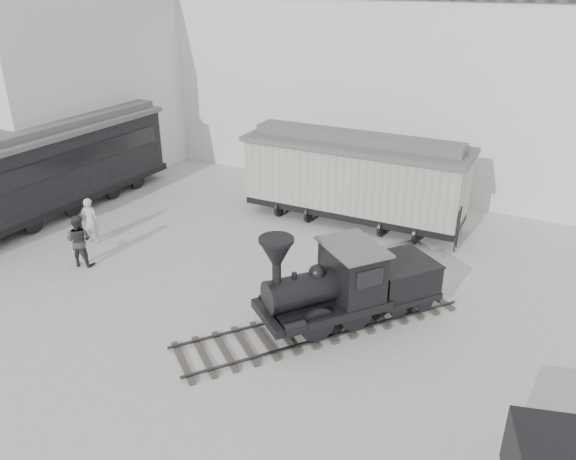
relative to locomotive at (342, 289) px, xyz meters
The scene contains 8 objects.
ground 4.25m from the locomotive, 122.11° to the right, with size 90.00×90.00×0.00m, color #9E9E9B.
north_wall 12.53m from the locomotive, 100.77° to the left, with size 34.00×2.51×11.00m.
west_pavilion 18.22m from the locomotive, 158.78° to the left, with size 7.00×12.11×9.00m.
locomotive is the anchor object (origin of this frame).
boxcar 7.26m from the locomotive, 109.51° to the left, with size 8.67×2.89×3.53m.
passenger_coach 13.63m from the locomotive, behind, with size 3.00×12.87×3.43m.
visitor_a 10.01m from the locomotive, behind, with size 0.62×0.41×1.71m, color #BBBCB7.
visitor_b 9.07m from the locomotive, behind, with size 0.87×0.68×1.79m, color #313135.
Camera 1 is at (7.13, -8.95, 8.94)m, focal length 35.00 mm.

